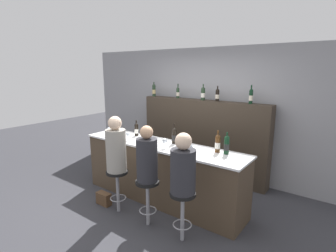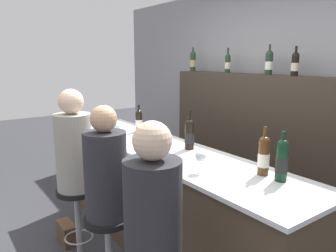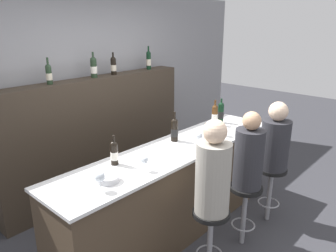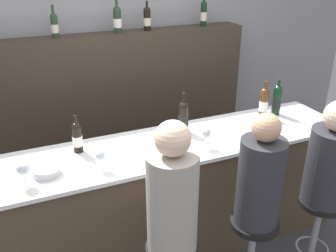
{
  "view_description": "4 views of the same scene",
  "coord_description": "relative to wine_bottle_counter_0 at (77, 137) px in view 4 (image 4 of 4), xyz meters",
  "views": [
    {
      "loc": [
        2.53,
        -2.91,
        2.18
      ],
      "look_at": [
        0.13,
        0.33,
        1.3
      ],
      "focal_mm": 28.0,
      "sensor_mm": 36.0,
      "label": 1
    },
    {
      "loc": [
        2.25,
        -1.26,
        1.74
      ],
      "look_at": [
        0.09,
        0.28,
        1.2
      ],
      "focal_mm": 35.0,
      "sensor_mm": 36.0,
      "label": 2
    },
    {
      "loc": [
        -2.41,
        -1.78,
        2.26
      ],
      "look_at": [
        -0.18,
        0.25,
        1.28
      ],
      "focal_mm": 35.0,
      "sensor_mm": 36.0,
      "label": 3
    },
    {
      "loc": [
        -1.03,
        -1.99,
        2.3
      ],
      "look_at": [
        -0.01,
        0.38,
        1.1
      ],
      "focal_mm": 40.0,
      "sensor_mm": 36.0,
      "label": 4
    }
  ],
  "objects": [
    {
      "name": "wine_glass_0",
      "position": [
        -0.39,
        -0.31,
        -0.0
      ],
      "size": [
        0.08,
        0.08,
        0.16
      ],
      "color": "silver",
      "rests_on": "bar_counter"
    },
    {
      "name": "wine_bottle_backbar_2",
      "position": [
        0.68,
        1.2,
        0.6
      ],
      "size": [
        0.08,
        0.08,
        0.32
      ],
      "color": "#233823",
      "rests_on": "back_bar_cabinet"
    },
    {
      "name": "guest_seated_middle",
      "position": [
        0.98,
        -0.84,
        -0.09
      ],
      "size": [
        0.29,
        0.29,
        0.78
      ],
      "color": "#28282D",
      "rests_on": "bar_stool_middle"
    },
    {
      "name": "wine_glass_1",
      "position": [
        0.09,
        -0.31,
        -0.02
      ],
      "size": [
        0.07,
        0.07,
        0.14
      ],
      "color": "silver",
      "rests_on": "bar_counter"
    },
    {
      "name": "bar_stool_right",
      "position": [
        1.56,
        -0.84,
        -0.59
      ],
      "size": [
        0.33,
        0.33,
        0.67
      ],
      "color": "gray",
      "rests_on": "ground_plane"
    },
    {
      "name": "bar_stool_middle",
      "position": [
        0.98,
        -0.84,
        -0.59
      ],
      "size": [
        0.33,
        0.33,
        0.67
      ],
      "color": "gray",
      "rests_on": "ground_plane"
    },
    {
      "name": "wine_bottle_backbar_3",
      "position": [
        0.99,
        1.2,
        0.59
      ],
      "size": [
        0.07,
        0.07,
        0.29
      ],
      "color": "black",
      "rests_on": "back_bar_cabinet"
    },
    {
      "name": "guest_seated_right",
      "position": [
        1.56,
        -0.84,
        -0.1
      ],
      "size": [
        0.32,
        0.32,
        0.77
      ],
      "color": "#28282D",
      "rests_on": "bar_stool_right"
    },
    {
      "name": "wine_bottle_backbar_1",
      "position": [
        0.08,
        1.2,
        0.59
      ],
      "size": [
        0.07,
        0.07,
        0.3
      ],
      "color": "#233823",
      "rests_on": "back_bar_cabinet"
    },
    {
      "name": "back_bar_cabinet",
      "position": [
        0.68,
        1.2,
        -0.32
      ],
      "size": [
        2.73,
        0.28,
        1.57
      ],
      "color": "#382D23",
      "rests_on": "ground_plane"
    },
    {
      "name": "bar_counter",
      "position": [
        0.68,
        -0.15,
        -0.61
      ],
      "size": [
        2.91,
        0.66,
        0.98
      ],
      "color": "#473828",
      "rests_on": "ground_plane"
    },
    {
      "name": "wine_bottle_counter_1",
      "position": [
        0.84,
        -0.0,
        0.01
      ],
      "size": [
        0.08,
        0.08,
        0.33
      ],
      "color": "black",
      "rests_on": "bar_counter"
    },
    {
      "name": "wine_bottle_counter_3",
      "position": [
        1.75,
        -0.0,
        0.02
      ],
      "size": [
        0.08,
        0.08,
        0.32
      ],
      "color": "black",
      "rests_on": "bar_counter"
    },
    {
      "name": "tasting_menu",
      "position": [
        0.49,
        -0.32,
        -0.12
      ],
      "size": [
        0.21,
        0.3,
        0.0
      ],
      "color": "white",
      "rests_on": "bar_counter"
    },
    {
      "name": "wall_back",
      "position": [
        0.68,
        1.43,
        0.2
      ],
      "size": [
        6.4,
        0.05,
        2.6
      ],
      "color": "gray",
      "rests_on": "ground_plane"
    },
    {
      "name": "wine_glass_3",
      "position": [
        1.33,
        -0.31,
        -0.01
      ],
      "size": [
        0.08,
        0.08,
        0.15
      ],
      "color": "silver",
      "rests_on": "bar_counter"
    },
    {
      "name": "wine_glass_2",
      "position": [
        0.87,
        -0.31,
        -0.0
      ],
      "size": [
        0.08,
        0.08,
        0.16
      ],
      "color": "silver",
      "rests_on": "bar_counter"
    },
    {
      "name": "wine_bottle_backbar_4",
      "position": [
        1.64,
        1.2,
        0.6
      ],
      "size": [
        0.07,
        0.07,
        0.33
      ],
      "color": "black",
      "rests_on": "back_bar_cabinet"
    },
    {
      "name": "guest_seated_left",
      "position": [
        0.37,
        -0.84,
        -0.06
      ],
      "size": [
        0.3,
        0.3,
        0.84
      ],
      "color": "gray",
      "rests_on": "bar_stool_left"
    },
    {
      "name": "wine_bottle_counter_2",
      "position": [
        1.61,
        -0.0,
        0.02
      ],
      "size": [
        0.08,
        0.08,
        0.32
      ],
      "color": "#4C2D14",
      "rests_on": "bar_counter"
    },
    {
      "name": "metal_bowl",
      "position": [
        -0.25,
        -0.23,
        -0.09
      ],
      "size": [
        0.19,
        0.19,
        0.05
      ],
      "color": "#B7B7BC",
      "rests_on": "bar_counter"
    },
    {
      "name": "wine_bottle_counter_0",
      "position": [
        0.0,
        0.0,
        0.0
      ],
      "size": [
        0.07,
        0.07,
        0.29
      ],
      "color": "black",
      "rests_on": "bar_counter"
    }
  ]
}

